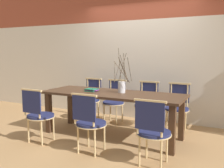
{
  "coord_description": "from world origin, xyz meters",
  "views": [
    {
      "loc": [
        1.89,
        -3.76,
        1.46
      ],
      "look_at": [
        0.0,
        0.0,
        0.92
      ],
      "focal_mm": 40.0,
      "sensor_mm": 36.0,
      "label": 1
    }
  ],
  "objects_px": {
    "chair_near_center": "(153,130)",
    "vase_centerpiece": "(122,85)",
    "book_stack": "(92,90)",
    "dining_table": "(112,99)",
    "chair_far_center": "(147,103)"
  },
  "relations": [
    {
      "from": "chair_far_center",
      "to": "vase_centerpiece",
      "type": "bearing_deg",
      "value": 73.69
    },
    {
      "from": "dining_table",
      "to": "chair_far_center",
      "type": "xyz_separation_m",
      "value": [
        0.36,
        0.8,
        -0.18
      ]
    },
    {
      "from": "dining_table",
      "to": "chair_near_center",
      "type": "distance_m",
      "value": 1.28
    },
    {
      "from": "chair_far_center",
      "to": "book_stack",
      "type": "distance_m",
      "value": 1.15
    },
    {
      "from": "chair_far_center",
      "to": "vase_centerpiece",
      "type": "relative_size",
      "value": 1.17
    },
    {
      "from": "dining_table",
      "to": "book_stack",
      "type": "relative_size",
      "value": 10.77
    },
    {
      "from": "chair_near_center",
      "to": "book_stack",
      "type": "height_order",
      "value": "chair_near_center"
    },
    {
      "from": "dining_table",
      "to": "vase_centerpiece",
      "type": "relative_size",
      "value": 3.22
    },
    {
      "from": "vase_centerpiece",
      "to": "chair_near_center",
      "type": "bearing_deg",
      "value": -46.49
    },
    {
      "from": "book_stack",
      "to": "chair_near_center",
      "type": "bearing_deg",
      "value": -29.76
    },
    {
      "from": "dining_table",
      "to": "chair_near_center",
      "type": "relative_size",
      "value": 2.75
    },
    {
      "from": "chair_near_center",
      "to": "vase_centerpiece",
      "type": "xyz_separation_m",
      "value": [
        -0.83,
        0.88,
        0.41
      ]
    },
    {
      "from": "chair_near_center",
      "to": "book_stack",
      "type": "distance_m",
      "value": 1.61
    },
    {
      "from": "dining_table",
      "to": "chair_near_center",
      "type": "bearing_deg",
      "value": -39.19
    },
    {
      "from": "chair_near_center",
      "to": "vase_centerpiece",
      "type": "bearing_deg",
      "value": 133.51
    }
  ]
}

